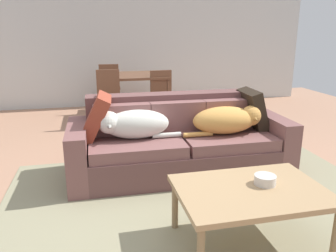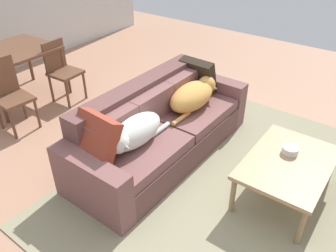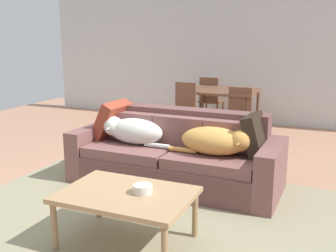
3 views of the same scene
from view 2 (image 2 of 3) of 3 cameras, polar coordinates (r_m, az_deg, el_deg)
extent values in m
plane|color=tan|center=(3.76, -0.10, -8.50)|extent=(10.00, 10.00, 0.00)
cube|color=gray|center=(3.76, 8.92, -8.89)|extent=(3.62, 2.68, 0.01)
cube|color=brown|center=(3.98, -0.84, -2.84)|extent=(1.98, 0.94, 0.32)
cube|color=brown|center=(3.54, -5.76, -3.64)|extent=(0.97, 0.88, 0.12)
cube|color=brown|center=(4.19, 3.26, 2.80)|extent=(0.97, 0.88, 0.12)
cube|color=brown|center=(3.90, -4.79, 4.62)|extent=(1.97, 0.27, 0.39)
cube|color=brown|center=(3.43, -9.07, -0.68)|extent=(0.61, 0.17, 0.33)
cube|color=brown|center=(3.81, -2.61, 3.40)|extent=(0.61, 0.17, 0.33)
cube|color=brown|center=(4.24, 2.65, 6.67)|extent=(0.61, 0.17, 0.33)
cube|color=brown|center=(3.30, -12.62, -9.70)|extent=(0.21, 0.91, 0.60)
cube|color=brown|center=(4.68, 7.31, 4.77)|extent=(0.21, 0.91, 0.60)
ellipsoid|color=silver|center=(3.42, -5.34, -0.85)|extent=(0.68, 0.32, 0.30)
sphere|color=silver|center=(3.22, -8.48, -2.64)|extent=(0.23, 0.23, 0.23)
cone|color=#9FA098|center=(3.16, -7.12, -3.47)|extent=(0.11, 0.13, 0.10)
cylinder|color=silver|center=(3.64, -1.38, -0.61)|extent=(0.30, 0.05, 0.05)
ellipsoid|color=gold|center=(4.05, 3.95, 4.95)|extent=(0.71, 0.39, 0.29)
sphere|color=gold|center=(4.24, 6.43, 6.83)|extent=(0.22, 0.22, 0.22)
cone|color=olive|center=(4.21, 7.58, 6.32)|extent=(0.10, 0.12, 0.10)
cylinder|color=gold|center=(3.84, 2.21, 1.33)|extent=(0.32, 0.05, 0.05)
cube|color=brown|center=(3.24, -12.17, -2.27)|extent=(0.38, 0.50, 0.49)
cube|color=black|center=(4.42, 5.04, 8.26)|extent=(0.27, 0.46, 0.47)
cube|color=tan|center=(3.46, 19.46, -5.81)|extent=(1.06, 0.74, 0.04)
cylinder|color=#947651|center=(3.21, 21.25, -15.40)|extent=(0.05, 0.05, 0.41)
cylinder|color=#947651|center=(3.94, 25.52, -6.29)|extent=(0.05, 0.05, 0.41)
cylinder|color=#947651|center=(3.32, 10.72, -11.23)|extent=(0.05, 0.05, 0.41)
cylinder|color=#947651|center=(4.03, 16.91, -3.21)|extent=(0.05, 0.05, 0.41)
cylinder|color=silver|center=(3.53, 19.67, -3.79)|extent=(0.16, 0.16, 0.07)
cube|color=brown|center=(5.40, -24.77, 11.22)|extent=(1.12, 0.97, 0.04)
cylinder|color=brown|center=(4.97, -25.92, 4.17)|extent=(0.05, 0.05, 0.73)
cylinder|color=brown|center=(5.44, -16.91, 8.57)|extent=(0.05, 0.05, 0.73)
cylinder|color=brown|center=(6.12, -22.15, 10.28)|extent=(0.05, 0.05, 0.73)
cube|color=brown|center=(4.73, -24.23, 4.07)|extent=(0.43, 0.43, 0.04)
cube|color=brown|center=(4.77, -25.96, 7.42)|extent=(0.36, 0.06, 0.48)
cylinder|color=brown|center=(4.64, -24.41, 0.21)|extent=(0.04, 0.04, 0.41)
cylinder|color=brown|center=(4.75, -20.90, 1.90)|extent=(0.04, 0.04, 0.41)
cylinder|color=brown|center=(5.03, -22.91, 3.17)|extent=(0.04, 0.04, 0.41)
cube|color=brown|center=(5.22, -16.67, 8.44)|extent=(0.42, 0.42, 0.04)
cube|color=brown|center=(5.26, -18.41, 11.12)|extent=(0.36, 0.05, 0.43)
cylinder|color=brown|center=(5.10, -16.39, 5.02)|extent=(0.04, 0.04, 0.42)
cylinder|color=brown|center=(5.29, -13.70, 6.51)|extent=(0.04, 0.04, 0.42)
cylinder|color=brown|center=(5.34, -18.84, 5.89)|extent=(0.04, 0.04, 0.42)
cylinder|color=brown|center=(5.53, -16.19, 7.30)|extent=(0.04, 0.04, 0.42)
camera|label=1|loc=(2.38, 66.82, -12.98)|focal=36.37mm
camera|label=3|loc=(4.79, 61.78, 6.26)|focal=43.34mm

